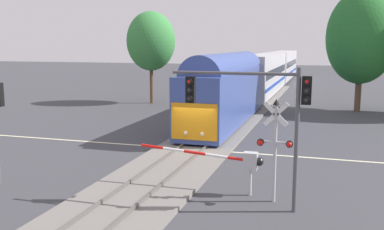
{
  "coord_description": "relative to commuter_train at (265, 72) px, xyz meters",
  "views": [
    {
      "loc": [
        7.15,
        -24.0,
        6.1
      ],
      "look_at": [
        -0.26,
        0.23,
        2.0
      ],
      "focal_mm": 40.92,
      "sensor_mm": 36.0,
      "label": 1
    }
  ],
  "objects": [
    {
      "name": "ground_plane",
      "position": [
        -0.0,
        -29.97,
        -2.73
      ],
      "size": [
        220.0,
        220.0,
        0.0
      ],
      "primitive_type": "plane",
      "color": "#3D3D42"
    },
    {
      "name": "road_centre_stripe",
      "position": [
        -0.0,
        -29.97,
        -2.73
      ],
      "size": [
        44.0,
        0.2,
        0.01
      ],
      "color": "beige",
      "rests_on": "ground"
    },
    {
      "name": "railway_track",
      "position": [
        -0.0,
        -29.97,
        -2.64
      ],
      "size": [
        4.4,
        80.0,
        0.32
      ],
      "color": "slate",
      "rests_on": "ground"
    },
    {
      "name": "commuter_train",
      "position": [
        0.0,
        0.0,
        0.0
      ],
      "size": [
        3.04,
        64.47,
        5.16
      ],
      "color": "#384C93",
      "rests_on": "railway_track"
    },
    {
      "name": "crossing_gate_near",
      "position": [
        3.87,
        -36.9,
        -1.31
      ],
      "size": [
        5.3,
        0.4,
        1.85
      ],
      "color": "#B7B7BC",
      "rests_on": "ground"
    },
    {
      "name": "crossing_signal_mast",
      "position": [
        5.41,
        -37.38,
        -0.25
      ],
      "size": [
        1.36,
        0.44,
        4.06
      ],
      "color": "#B2B2B7",
      "rests_on": "ground"
    },
    {
      "name": "traffic_signal_near_right",
      "position": [
        4.87,
        -38.23,
        1.28
      ],
      "size": [
        5.14,
        0.38,
        5.31
      ],
      "color": "#4C4C51",
      "rests_on": "ground"
    },
    {
      "name": "oak_far_right",
      "position": [
        10.05,
        -11.31,
        4.01
      ],
      "size": [
        6.2,
        6.2,
        10.99
      ],
      "color": "brown",
      "rests_on": "ground"
    },
    {
      "name": "oak_behind_train",
      "position": [
        -10.21,
        -11.67,
        3.69
      ],
      "size": [
        4.99,
        4.99,
        9.46
      ],
      "color": "brown",
      "rests_on": "ground"
    }
  ]
}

